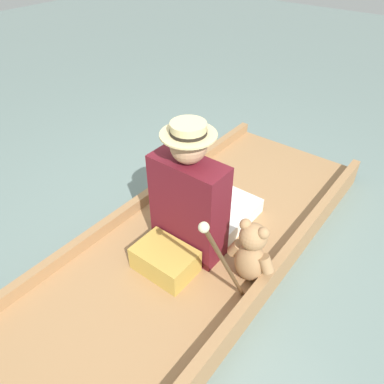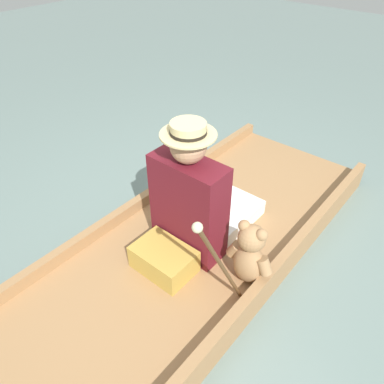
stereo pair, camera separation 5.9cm
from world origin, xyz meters
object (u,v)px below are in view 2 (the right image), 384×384
at_px(wine_glass, 181,178).
at_px(seated_person, 197,201).
at_px(walking_cane, 219,262).
at_px(teddy_bear, 250,255).

bearing_deg(wine_glass, seated_person, -37.94).
bearing_deg(wine_glass, walking_cane, -40.25).
distance_m(teddy_bear, wine_glass, 0.95).
distance_m(teddy_bear, walking_cane, 0.46).
xyz_separation_m(seated_person, teddy_bear, (0.44, -0.07, -0.12)).
xyz_separation_m(seated_person, walking_cane, (0.48, -0.43, 0.16)).
bearing_deg(teddy_bear, wine_glass, 155.28).
relative_size(teddy_bear, wine_glass, 2.05).
bearing_deg(teddy_bear, walking_cane, -83.77).
distance_m(seated_person, walking_cane, 0.67).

